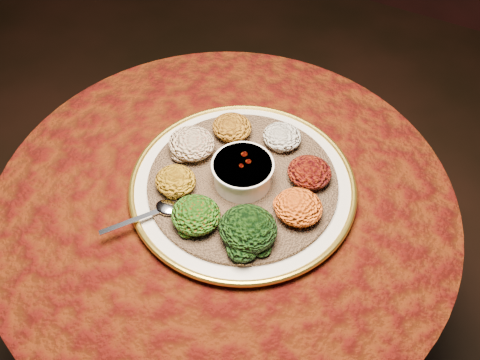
% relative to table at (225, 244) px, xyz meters
% --- Properties ---
extents(table, '(0.96, 0.96, 0.73)m').
position_rel_table_xyz_m(table, '(0.00, 0.00, 0.00)').
color(table, black).
rests_on(table, ground).
extents(platter, '(0.50, 0.50, 0.02)m').
position_rel_table_xyz_m(platter, '(0.03, 0.04, 0.19)').
color(platter, beige).
rests_on(platter, table).
extents(injera, '(0.42, 0.42, 0.01)m').
position_rel_table_xyz_m(injera, '(0.03, 0.04, 0.20)').
color(injera, brown).
rests_on(injera, platter).
extents(stew_bowl, '(0.13, 0.13, 0.05)m').
position_rel_table_xyz_m(stew_bowl, '(0.03, 0.04, 0.24)').
color(stew_bowl, white).
rests_on(stew_bowl, injera).
extents(spoon, '(0.11, 0.13, 0.01)m').
position_rel_table_xyz_m(spoon, '(-0.08, -0.11, 0.21)').
color(spoon, silver).
rests_on(spoon, injera).
extents(portion_ayib, '(0.08, 0.08, 0.04)m').
position_rel_table_xyz_m(portion_ayib, '(0.05, 0.17, 0.23)').
color(portion_ayib, beige).
rests_on(portion_ayib, injera).
extents(portion_kitfo, '(0.09, 0.09, 0.04)m').
position_rel_table_xyz_m(portion_kitfo, '(0.14, 0.10, 0.23)').
color(portion_kitfo, black).
rests_on(portion_kitfo, injera).
extents(portion_tikil, '(0.09, 0.09, 0.05)m').
position_rel_table_xyz_m(portion_tikil, '(0.16, 0.01, 0.23)').
color(portion_tikil, '#AD5D0E').
rests_on(portion_tikil, injera).
extents(portion_gomen, '(0.11, 0.11, 0.05)m').
position_rel_table_xyz_m(portion_gomen, '(0.10, -0.08, 0.23)').
color(portion_gomen, black).
rests_on(portion_gomen, injera).
extents(portion_mixveg, '(0.10, 0.09, 0.05)m').
position_rel_table_xyz_m(portion_mixveg, '(-0.01, -0.10, 0.23)').
color(portion_mixveg, '#992209').
rests_on(portion_mixveg, injera).
extents(portion_kik, '(0.08, 0.08, 0.04)m').
position_rel_table_xyz_m(portion_kik, '(-0.09, -0.04, 0.23)').
color(portion_kik, '#B07B0F').
rests_on(portion_kik, injera).
extents(portion_timatim, '(0.10, 0.09, 0.05)m').
position_rel_table_xyz_m(portion_timatim, '(-0.11, 0.06, 0.23)').
color(portion_timatim, maroon).
rests_on(portion_timatim, injera).
extents(portion_shiro, '(0.09, 0.08, 0.04)m').
position_rel_table_xyz_m(portion_shiro, '(-0.06, 0.14, 0.23)').
color(portion_shiro, '#A36513').
rests_on(portion_shiro, injera).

